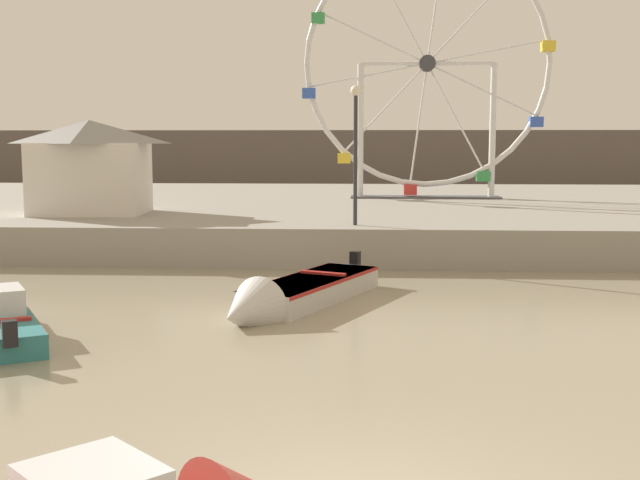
% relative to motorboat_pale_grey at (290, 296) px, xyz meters
% --- Properties ---
extents(quay_promenade, '(110.00, 24.13, 1.18)m').
position_rel_motorboat_pale_grey_xyz_m(quay_promenade, '(1.55, 17.42, 0.31)').
color(quay_promenade, gray).
rests_on(quay_promenade, ground_plane).
extents(distant_town_skyline, '(140.00, 3.00, 4.40)m').
position_rel_motorboat_pale_grey_xyz_m(distant_town_skyline, '(1.55, 41.47, 1.92)').
color(distant_town_skyline, '#564C47').
rests_on(distant_town_skyline, ground_plane).
extents(motorboat_pale_grey, '(3.59, 5.90, 1.30)m').
position_rel_motorboat_pale_grey_xyz_m(motorboat_pale_grey, '(0.00, 0.00, 0.00)').
color(motorboat_pale_grey, silver).
rests_on(motorboat_pale_grey, ground_plane).
extents(ferris_wheel_white_frame, '(10.79, 1.20, 11.13)m').
position_rel_motorboat_pale_grey_xyz_m(ferris_wheel_white_frame, '(4.26, 18.13, 6.48)').
color(ferris_wheel_white_frame, silver).
rests_on(ferris_wheel_white_frame, quay_promenade).
extents(carnival_booth_white_ticket, '(4.20, 3.40, 3.21)m').
position_rel_motorboat_pale_grey_xyz_m(carnival_booth_white_ticket, '(-7.81, 9.85, 2.56)').
color(carnival_booth_white_ticket, silver).
rests_on(carnival_booth_white_ticket, quay_promenade).
extents(promenade_lamp_near, '(0.32, 0.32, 4.13)m').
position_rel_motorboat_pale_grey_xyz_m(promenade_lamp_near, '(1.34, 6.56, 3.58)').
color(promenade_lamp_near, '#2D2D33').
rests_on(promenade_lamp_near, quay_promenade).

